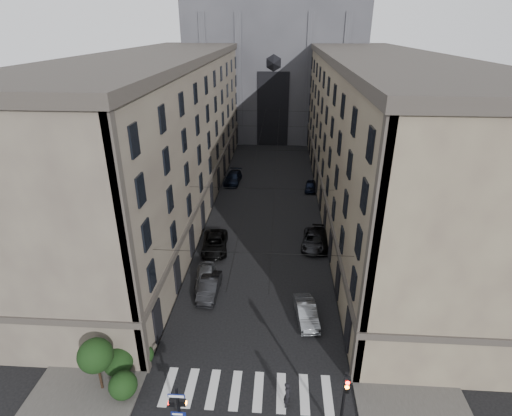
% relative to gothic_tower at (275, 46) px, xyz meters
% --- Properties ---
extents(sidewalk_left, '(7.00, 80.00, 0.15)m').
position_rel_gothic_tower_xyz_m(sidewalk_left, '(-10.50, -38.96, -17.72)').
color(sidewalk_left, '#383533').
rests_on(sidewalk_left, ground).
extents(sidewalk_right, '(7.00, 80.00, 0.15)m').
position_rel_gothic_tower_xyz_m(sidewalk_right, '(10.50, -38.96, -17.72)').
color(sidewalk_right, '#383533').
rests_on(sidewalk_right, ground).
extents(zebra_crossing, '(11.00, 3.20, 0.01)m').
position_rel_gothic_tower_xyz_m(zebra_crossing, '(0.00, -69.96, -17.79)').
color(zebra_crossing, beige).
rests_on(zebra_crossing, ground).
extents(building_left, '(13.60, 60.60, 18.85)m').
position_rel_gothic_tower_xyz_m(building_left, '(-13.44, -38.96, -8.45)').
color(building_left, '#4D443B').
rests_on(building_left, ground).
extents(building_right, '(13.60, 60.60, 18.85)m').
position_rel_gothic_tower_xyz_m(building_right, '(13.44, -38.96, -8.45)').
color(building_right, brown).
rests_on(building_right, ground).
extents(gothic_tower, '(35.00, 23.00, 58.00)m').
position_rel_gothic_tower_xyz_m(gothic_tower, '(0.00, 0.00, 0.00)').
color(gothic_tower, '#2D2D33').
rests_on(gothic_tower, ground).
extents(pedestrian_signal_left, '(1.02, 0.38, 4.00)m').
position_rel_gothic_tower_xyz_m(pedestrian_signal_left, '(-3.51, -73.46, -15.48)').
color(pedestrian_signal_left, black).
rests_on(pedestrian_signal_left, ground).
extents(traffic_light_right, '(0.34, 0.50, 5.20)m').
position_rel_gothic_tower_xyz_m(traffic_light_right, '(5.60, -73.04, -14.51)').
color(traffic_light_right, black).
rests_on(traffic_light_right, ground).
extents(shrub_cluster, '(3.90, 4.40, 3.90)m').
position_rel_gothic_tower_xyz_m(shrub_cluster, '(-8.72, -69.95, -16.00)').
color(shrub_cluster, black).
rests_on(shrub_cluster, sidewalk_left).
extents(tram_wires, '(14.00, 60.00, 0.43)m').
position_rel_gothic_tower_xyz_m(tram_wires, '(0.00, -39.33, -10.55)').
color(tram_wires, black).
rests_on(tram_wires, ground).
extents(car_left_near, '(2.44, 4.81, 1.57)m').
position_rel_gothic_tower_xyz_m(car_left_near, '(-4.77, -58.45, -17.01)').
color(car_left_near, slate).
rests_on(car_left_near, ground).
extents(car_left_midnear, '(1.71, 4.59, 1.50)m').
position_rel_gothic_tower_xyz_m(car_left_midnear, '(-4.20, -59.89, -17.05)').
color(car_left_midnear, black).
rests_on(car_left_midnear, ground).
extents(car_left_midfar, '(3.13, 5.83, 1.56)m').
position_rel_gothic_tower_xyz_m(car_left_midfar, '(-4.94, -52.13, -17.02)').
color(car_left_midfar, black).
rests_on(car_left_midfar, ground).
extents(car_left_far, '(2.56, 5.55, 1.57)m').
position_rel_gothic_tower_xyz_m(car_left_far, '(-5.36, -32.30, -17.01)').
color(car_left_far, black).
rests_on(car_left_far, ground).
extents(car_right_near, '(2.09, 4.55, 1.44)m').
position_rel_gothic_tower_xyz_m(car_right_near, '(4.20, -62.71, -17.08)').
color(car_right_near, slate).
rests_on(car_right_near, ground).
extents(car_right_midnear, '(3.10, 5.50, 1.45)m').
position_rel_gothic_tower_xyz_m(car_right_midnear, '(5.58, -50.71, -17.07)').
color(car_right_midnear, black).
rests_on(car_right_midnear, ground).
extents(car_right_midfar, '(2.48, 5.16, 1.45)m').
position_rel_gothic_tower_xyz_m(car_right_midfar, '(6.20, -50.62, -17.07)').
color(car_right_midfar, black).
rests_on(car_right_midfar, ground).
extents(car_right_far, '(1.99, 3.95, 1.29)m').
position_rel_gothic_tower_xyz_m(car_right_far, '(6.20, -34.57, -17.15)').
color(car_right_far, black).
rests_on(car_right_far, ground).
extents(pedestrian, '(0.69, 0.81, 1.89)m').
position_rel_gothic_tower_xyz_m(pedestrian, '(2.63, -70.91, -16.85)').
color(pedestrian, black).
rests_on(pedestrian, ground).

